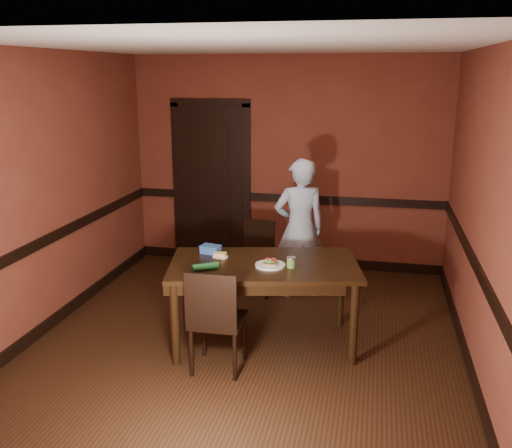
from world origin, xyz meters
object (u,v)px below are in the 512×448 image
at_px(sandwich_plate, 270,264).
at_px(food_tub, 211,249).
at_px(dining_table, 264,304).
at_px(cheese_saucer, 220,255).
at_px(person, 300,228).
at_px(chair_near, 218,318).
at_px(sauce_jar, 291,262).
at_px(chair_far, 259,258).

relative_size(sandwich_plate, food_tub, 1.31).
distance_m(dining_table, cheese_saucer, 0.61).
xyz_separation_m(person, cheese_saucer, (-0.58, -1.21, 0.03)).
distance_m(chair_near, sandwich_plate, 0.68).
bearing_deg(food_tub, sauce_jar, -3.80).
bearing_deg(cheese_saucer, chair_near, -76.64).
distance_m(chair_far, food_tub, 1.19).
height_order(dining_table, cheese_saucer, cheese_saucer).
xyz_separation_m(chair_near, person, (0.44, 1.81, 0.33)).
height_order(chair_far, food_tub, food_tub).
bearing_deg(chair_near, sandwich_plate, -129.39).
distance_m(person, sauce_jar, 1.35).
bearing_deg(cheese_saucer, food_tub, 140.12).
bearing_deg(chair_near, food_tub, -70.17).
distance_m(chair_near, sauce_jar, 0.81).
distance_m(dining_table, sauce_jar, 0.52).
height_order(chair_near, sauce_jar, chair_near).
relative_size(chair_far, food_tub, 3.97).
relative_size(chair_near, food_tub, 4.45).
bearing_deg(person, food_tub, 35.73).
xyz_separation_m(chair_far, sandwich_plate, (0.38, -1.33, 0.40)).
xyz_separation_m(person, food_tub, (-0.71, -1.10, 0.05)).
bearing_deg(sandwich_plate, food_tub, 158.41).
relative_size(sauce_jar, food_tub, 0.45).
xyz_separation_m(sandwich_plate, cheese_saucer, (-0.50, 0.15, -0.00)).
relative_size(dining_table, sandwich_plate, 6.27).
bearing_deg(food_tub, sandwich_plate, -8.65).
bearing_deg(sauce_jar, dining_table, 164.68).
xyz_separation_m(chair_far, cheese_saucer, (-0.13, -1.18, 0.40)).
relative_size(dining_table, chair_far, 2.06).
bearing_deg(food_tub, dining_table, -4.46).
bearing_deg(chair_near, person, -104.65).
bearing_deg(dining_table, sandwich_plate, -58.10).
relative_size(chair_near, sauce_jar, 9.80).
height_order(chair_near, sandwich_plate, chair_near).
relative_size(cheese_saucer, food_tub, 0.71).
distance_m(person, cheese_saucer, 1.34).
relative_size(dining_table, person, 1.08).
distance_m(dining_table, sandwich_plate, 0.43).
relative_size(chair_near, sandwich_plate, 3.41).
distance_m(chair_near, cheese_saucer, 0.71).
bearing_deg(sandwich_plate, cheese_saucer, 163.93).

